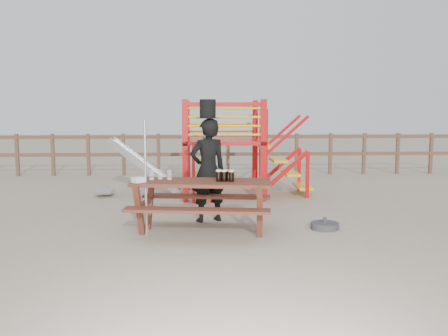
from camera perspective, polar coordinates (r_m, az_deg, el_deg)
ground at (r=7.59m, az=-0.48°, el=-7.76°), size 60.00×60.00×0.00m
back_fence at (r=14.40m, az=-1.53°, el=2.12°), size 15.09×0.09×1.20m
playground_fort at (r=10.97m, az=-0.54°, el=2.42°), size 4.71×1.84×2.10m
picnic_table at (r=7.67m, az=-2.55°, el=-3.70°), size 2.27×1.71×0.81m
man_with_hat at (r=8.41m, az=-1.85°, el=0.07°), size 0.75×0.63×2.07m
metal_pole at (r=7.55m, az=-8.95°, el=-1.19°), size 0.04×0.04×1.74m
parasol_base at (r=8.16m, az=11.44°, el=-6.49°), size 0.45×0.45×0.19m
paper_bag at (r=7.56m, az=-9.72°, el=-1.33°), size 0.23×0.22×0.08m
stout_pints at (r=7.58m, az=0.12°, el=-0.85°), size 0.28×0.20×0.17m
empty_glasses at (r=7.83m, az=-7.28°, el=-0.80°), size 0.35×0.16×0.15m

